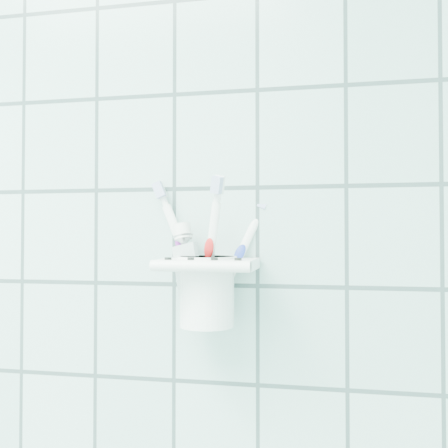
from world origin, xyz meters
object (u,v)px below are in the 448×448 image
object	(u,v)px
toothbrush_orange	(202,245)
toothpaste_tube	(195,263)
toothbrush_pink	(209,242)
cup	(207,288)
toothbrush_blue	(210,248)
holder_bracket	(209,265)

from	to	relation	value
toothbrush_orange	toothpaste_tube	xyz separation A→B (m)	(-0.01, -0.01, -0.02)
toothbrush_orange	toothpaste_tube	world-z (taller)	toothbrush_orange
toothbrush_pink	cup	bearing A→B (deg)	-89.90
toothpaste_tube	toothbrush_orange	bearing A→B (deg)	83.93
toothbrush_blue	toothpaste_tube	bearing A→B (deg)	-125.00
toothbrush_orange	toothbrush_pink	bearing A→B (deg)	73.73
cup	toothpaste_tube	xyz separation A→B (m)	(-0.01, -0.01, 0.03)
cup	toothbrush_blue	bearing A→B (deg)	76.52
toothbrush_pink	toothbrush_orange	world-z (taller)	toothbrush_pink
cup	toothbrush_orange	size ratio (longest dim) A/B	0.48
cup	toothbrush_orange	distance (m)	0.06
toothbrush_pink	toothpaste_tube	distance (m)	0.04
holder_bracket	toothpaste_tube	distance (m)	0.02
toothbrush_blue	toothpaste_tube	world-z (taller)	toothbrush_blue
toothbrush_pink	toothbrush_blue	world-z (taller)	toothbrush_pink
holder_bracket	toothpaste_tube	world-z (taller)	toothpaste_tube
toothbrush_pink	toothbrush_blue	bearing A→B (deg)	-68.86
holder_bracket	toothpaste_tube	size ratio (longest dim) A/B	0.90
cup	holder_bracket	bearing A→B (deg)	-49.94
cup	toothbrush_orange	world-z (taller)	toothbrush_orange
holder_bracket	toothbrush_pink	world-z (taller)	toothbrush_pink
cup	toothbrush_pink	distance (m)	0.06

